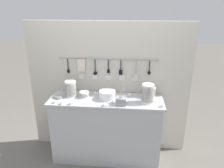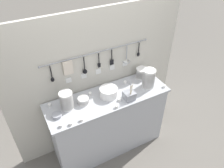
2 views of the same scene
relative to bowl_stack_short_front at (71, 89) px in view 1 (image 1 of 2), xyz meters
name	(u,v)px [view 1 (image 1 of 2)]	position (x,y,z in m)	size (l,w,h in m)	color
ground_plane	(107,156)	(0.50, -0.05, -1.05)	(20.00, 20.00, 0.00)	#666059
counter	(106,129)	(0.50, -0.05, -0.58)	(1.56, 0.51, 0.94)	#ADAFB5
back_wall	(108,89)	(0.50, 0.24, -0.07)	(2.36, 0.11, 1.96)	beige
bowl_stack_short_front	(71,89)	(0.00, 0.00, 0.00)	(0.15, 0.15, 0.22)	white
bowl_stack_back_corner	(84,94)	(0.19, -0.02, -0.07)	(0.13, 0.13, 0.08)	white
bowl_stack_nested_right	(148,94)	(1.06, -0.11, 0.02)	(0.16, 0.16, 0.26)	white
bowl_stack_tall_left	(150,92)	(1.10, 0.10, -0.04)	(0.16, 0.16, 0.14)	white
plate_stack	(107,95)	(0.52, -0.04, -0.05)	(0.22, 0.22, 0.12)	white
steel_mixing_bowl	(59,97)	(-0.15, -0.08, -0.09)	(0.11, 0.11, 0.04)	#93969E
cutlery_caddy	(121,101)	(0.71, -0.20, -0.06)	(0.13, 0.13, 0.27)	#93969E
cup_front_left	(62,91)	(-0.18, 0.12, -0.09)	(0.04, 0.04, 0.04)	white
cup_centre	(95,93)	(0.33, 0.09, -0.09)	(0.04, 0.04, 0.04)	white
cup_edge_far	(54,102)	(-0.16, -0.24, -0.09)	(0.04, 0.04, 0.04)	white
cup_edge_near	(104,105)	(0.50, -0.27, -0.09)	(0.04, 0.04, 0.04)	white
cup_back_left	(162,106)	(1.23, -0.23, -0.09)	(0.04, 0.04, 0.04)	white
cup_by_caddy	(130,95)	(0.83, 0.08, -0.09)	(0.04, 0.04, 0.04)	white
cup_mid_row	(71,103)	(0.07, -0.27, -0.09)	(0.04, 0.04, 0.04)	white
cup_back_right	(61,103)	(-0.06, -0.27, -0.09)	(0.04, 0.04, 0.04)	white
cup_front_right	(111,102)	(0.59, -0.18, -0.09)	(0.04, 0.04, 0.04)	white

